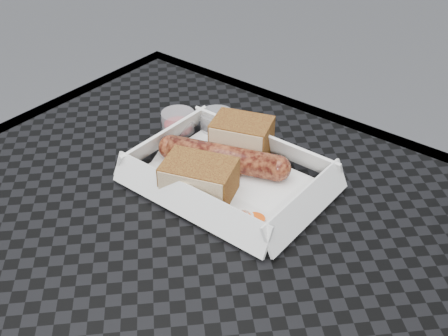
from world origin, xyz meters
name	(u,v)px	position (x,y,z in m)	size (l,w,h in m)	color
patio_table	(171,302)	(0.00, 0.00, 0.67)	(0.80, 0.80, 0.74)	black
food_tray	(229,182)	(-0.03, 0.15, 0.75)	(0.22, 0.15, 0.00)	white
bratwurst	(223,157)	(-0.05, 0.17, 0.77)	(0.18, 0.08, 0.03)	brown
bread_near	(242,136)	(-0.06, 0.22, 0.77)	(0.08, 0.06, 0.05)	brown
bread_far	(199,178)	(-0.04, 0.11, 0.77)	(0.09, 0.06, 0.05)	brown
veg_garnish	(241,220)	(0.03, 0.10, 0.75)	(0.03, 0.03, 0.00)	#F54F0A
napkin	(193,169)	(-0.09, 0.14, 0.75)	(0.12, 0.12, 0.00)	white
condiment_cup_sauce	(178,122)	(-0.17, 0.21, 0.76)	(0.05, 0.05, 0.03)	maroon
condiment_cup_empty	(217,121)	(-0.13, 0.24, 0.76)	(0.05, 0.05, 0.03)	silver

